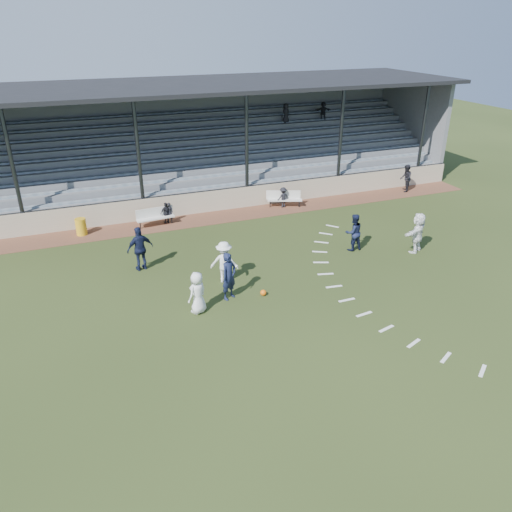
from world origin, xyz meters
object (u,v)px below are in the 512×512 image
(bench_right, at_px, (284,197))
(player_white_lead, at_px, (198,293))
(trash_bin, at_px, (81,227))
(official, at_px, (406,178))
(football, at_px, (263,293))
(bench_left, at_px, (155,215))
(player_navy_lead, at_px, (229,276))

(bench_right, bearing_deg, player_white_lead, -108.11)
(bench_right, bearing_deg, trash_bin, -158.16)
(trash_bin, relative_size, official, 0.50)
(bench_right, relative_size, player_white_lead, 1.22)
(trash_bin, xyz_separation_m, football, (6.31, -9.08, -0.33))
(bench_left, xyz_separation_m, football, (2.55, -8.99, -0.46))
(bench_right, height_order, player_navy_lead, player_navy_lead)
(trash_bin, bearing_deg, player_navy_lead, -60.40)
(bench_right, relative_size, official, 1.17)
(official, bearing_deg, player_white_lead, -28.51)
(player_white_lead, relative_size, official, 0.96)
(bench_right, bearing_deg, player_navy_lead, -104.24)
(bench_left, bearing_deg, trash_bin, 173.39)
(bench_left, relative_size, trash_bin, 2.36)
(football, height_order, player_navy_lead, player_navy_lead)
(bench_right, distance_m, football, 10.50)
(bench_right, height_order, football, bench_right)
(bench_left, relative_size, official, 1.18)
(player_navy_lead, bearing_deg, bench_right, 25.17)
(football, distance_m, player_white_lead, 2.84)
(bench_left, xyz_separation_m, bench_right, (7.57, 0.22, 0.00))
(bench_left, distance_m, official, 15.91)
(bench_right, xyz_separation_m, player_white_lead, (-7.75, -9.47, 0.24))
(football, xyz_separation_m, player_white_lead, (-2.74, -0.26, 0.70))
(player_navy_lead, bearing_deg, official, 1.31)
(player_navy_lead, relative_size, official, 1.13)
(trash_bin, distance_m, official, 19.67)
(player_white_lead, bearing_deg, football, 154.06)
(football, height_order, official, official)
(bench_left, height_order, football, bench_left)
(bench_right, relative_size, trash_bin, 2.34)
(trash_bin, xyz_separation_m, player_white_lead, (3.57, -9.34, 0.38))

